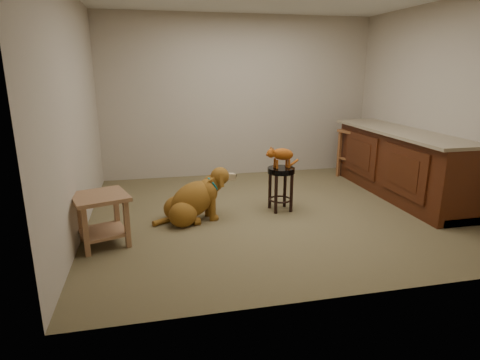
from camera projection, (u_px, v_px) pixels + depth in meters
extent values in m
cube|color=brown|center=(273.00, 212.00, 5.09)|extent=(4.50, 4.00, 0.01)
cube|color=#AEA08C|center=(239.00, 97.00, 6.62)|extent=(4.50, 0.04, 2.60)
cube|color=#AEA08C|center=(360.00, 135.00, 2.86)|extent=(4.50, 0.04, 2.60)
cube|color=#AEA08C|center=(74.00, 113.00, 4.27)|extent=(0.04, 4.00, 2.60)
cube|color=#AEA08C|center=(441.00, 105.00, 5.21)|extent=(0.04, 4.00, 2.60)
cube|color=#4C200D|center=(400.00, 165.00, 5.66)|extent=(0.60, 2.50, 0.90)
cube|color=gray|center=(401.00, 132.00, 5.53)|extent=(0.70, 2.56, 0.04)
cube|color=black|center=(399.00, 191.00, 5.78)|extent=(0.52, 2.50, 0.10)
cube|color=#4C200D|center=(404.00, 172.00, 5.06)|extent=(0.02, 0.90, 0.62)
cube|color=#4C200D|center=(360.00, 154.00, 6.10)|extent=(0.02, 0.90, 0.62)
cube|color=#3F190A|center=(403.00, 172.00, 5.06)|extent=(0.02, 0.60, 0.40)
cube|color=#3F190A|center=(360.00, 154.00, 6.10)|extent=(0.02, 0.60, 0.40)
cylinder|color=black|center=(285.00, 189.00, 5.23)|extent=(0.04, 0.04, 0.49)
cylinder|color=black|center=(270.00, 190.00, 5.17)|extent=(0.04, 0.04, 0.49)
cylinder|color=black|center=(291.00, 193.00, 5.04)|extent=(0.04, 0.04, 0.49)
cylinder|color=black|center=(276.00, 195.00, 4.98)|extent=(0.04, 0.04, 0.49)
torus|color=black|center=(280.00, 199.00, 5.14)|extent=(0.31, 0.31, 0.02)
cylinder|color=black|center=(281.00, 170.00, 5.03)|extent=(0.34, 0.34, 0.07)
cube|color=brown|center=(355.00, 152.00, 6.85)|extent=(0.06, 0.06, 0.75)
cube|color=brown|center=(339.00, 154.00, 6.69)|extent=(0.06, 0.06, 0.75)
cube|color=brown|center=(370.00, 156.00, 6.56)|extent=(0.06, 0.06, 0.75)
cube|color=brown|center=(354.00, 158.00, 6.40)|extent=(0.06, 0.06, 0.75)
cube|color=brown|center=(356.00, 131.00, 6.52)|extent=(0.53, 0.53, 0.04)
cube|color=#936744|center=(117.00, 212.00, 4.36)|extent=(0.06, 0.06, 0.50)
cube|color=#936744|center=(78.00, 219.00, 4.16)|extent=(0.06, 0.06, 0.50)
cube|color=#936744|center=(127.00, 224.00, 4.03)|extent=(0.06, 0.06, 0.50)
cube|color=#936744|center=(86.00, 232.00, 3.83)|extent=(0.06, 0.06, 0.50)
cube|color=#936744|center=(100.00, 197.00, 4.02)|extent=(0.66, 0.66, 0.04)
cube|color=#936744|center=(103.00, 232.00, 4.13)|extent=(0.55, 0.55, 0.03)
ellipsoid|color=brown|center=(177.00, 208.00, 4.82)|extent=(0.38, 0.33, 0.30)
ellipsoid|color=brown|center=(183.00, 215.00, 4.60)|extent=(0.38, 0.33, 0.30)
cylinder|color=brown|center=(190.00, 214.00, 4.92)|extent=(0.09, 0.11, 0.09)
cylinder|color=brown|center=(197.00, 222.00, 4.68)|extent=(0.09, 0.11, 0.09)
ellipsoid|color=brown|center=(193.00, 200.00, 4.74)|extent=(0.74, 0.48, 0.61)
ellipsoid|color=brown|center=(207.00, 192.00, 4.79)|extent=(0.30, 0.32, 0.31)
cylinder|color=brown|center=(208.00, 202.00, 4.92)|extent=(0.09, 0.09, 0.36)
cylinder|color=brown|center=(212.00, 206.00, 4.77)|extent=(0.09, 0.09, 0.36)
sphere|color=brown|center=(210.00, 214.00, 4.97)|extent=(0.09, 0.09, 0.09)
sphere|color=brown|center=(215.00, 218.00, 4.82)|extent=(0.09, 0.09, 0.09)
cylinder|color=brown|center=(213.00, 184.00, 4.79)|extent=(0.25, 0.20, 0.23)
ellipsoid|color=brown|center=(220.00, 176.00, 4.80)|extent=(0.26, 0.24, 0.22)
cube|color=tan|center=(229.00, 176.00, 4.86)|extent=(0.16, 0.11, 0.10)
sphere|color=black|center=(235.00, 176.00, 4.88)|extent=(0.05, 0.05, 0.05)
cube|color=brown|center=(216.00, 177.00, 4.89)|extent=(0.06, 0.06, 0.16)
cube|color=brown|center=(221.00, 180.00, 4.72)|extent=(0.06, 0.06, 0.16)
torus|color=#0C6767|center=(213.00, 184.00, 4.79)|extent=(0.16, 0.22, 0.19)
cylinder|color=#D8BF4C|center=(216.00, 189.00, 4.83)|extent=(0.01, 0.04, 0.04)
cylinder|color=brown|center=(164.00, 221.00, 4.71)|extent=(0.28, 0.20, 0.07)
ellipsoid|color=#94430E|center=(283.00, 154.00, 4.98)|extent=(0.31, 0.16, 0.19)
cylinder|color=#94430E|center=(275.00, 163.00, 5.02)|extent=(0.03, 0.03, 0.11)
sphere|color=#94430E|center=(275.00, 166.00, 5.04)|extent=(0.04, 0.04, 0.04)
cylinder|color=#94430E|center=(277.00, 164.00, 4.95)|extent=(0.03, 0.03, 0.11)
sphere|color=#94430E|center=(277.00, 168.00, 4.96)|extent=(0.04, 0.04, 0.04)
cylinder|color=#94430E|center=(287.00, 162.00, 5.07)|extent=(0.03, 0.03, 0.11)
sphere|color=#94430E|center=(286.00, 166.00, 5.08)|extent=(0.04, 0.04, 0.04)
cylinder|color=#94430E|center=(289.00, 163.00, 5.00)|extent=(0.03, 0.03, 0.11)
sphere|color=#94430E|center=(289.00, 167.00, 5.01)|extent=(0.04, 0.04, 0.04)
sphere|color=#94430E|center=(271.00, 153.00, 4.93)|extent=(0.11, 0.11, 0.11)
sphere|color=#94430E|center=(268.00, 154.00, 4.92)|extent=(0.04, 0.04, 0.04)
sphere|color=brown|center=(266.00, 155.00, 4.92)|extent=(0.02, 0.02, 0.02)
cone|color=#94430E|center=(271.00, 148.00, 4.95)|extent=(0.05, 0.05, 0.05)
cone|color=#C66B60|center=(271.00, 149.00, 4.95)|extent=(0.03, 0.03, 0.03)
cone|color=#94430E|center=(273.00, 149.00, 4.89)|extent=(0.05, 0.05, 0.05)
cone|color=#C66B60|center=(273.00, 150.00, 4.89)|extent=(0.03, 0.03, 0.03)
cylinder|color=#94430E|center=(292.00, 164.00, 5.10)|extent=(0.21, 0.14, 0.11)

